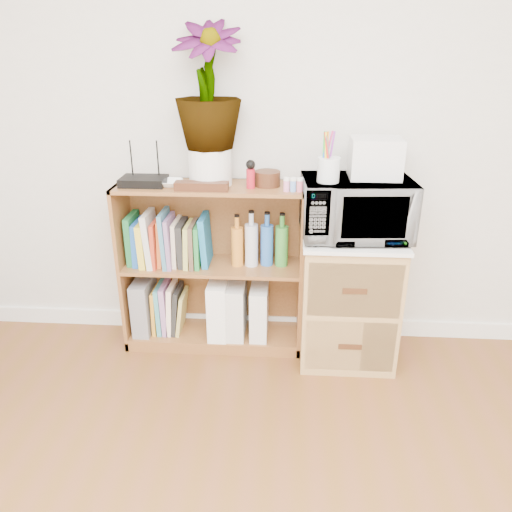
{
  "coord_description": "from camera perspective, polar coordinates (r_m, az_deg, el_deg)",
  "views": [
    {
      "loc": [
        0.07,
        -0.41,
        1.63
      ],
      "look_at": [
        -0.1,
        1.95,
        0.62
      ],
      "focal_mm": 35.0,
      "sensor_mm": 36.0,
      "label": 1
    }
  ],
  "objects": [
    {
      "name": "skirting_board",
      "position": [
        3.09,
        2.19,
        -7.69
      ],
      "size": [
        4.0,
        0.02,
        0.1
      ],
      "primitive_type": "cube",
      "color": "white",
      "rests_on": "ground"
    },
    {
      "name": "bookshelf",
      "position": [
        2.79,
        -4.97,
        -1.39
      ],
      "size": [
        1.0,
        0.3,
        0.95
      ],
      "primitive_type": "cube",
      "color": "brown",
      "rests_on": "ground"
    },
    {
      "name": "wicker_unit",
      "position": [
        2.77,
        10.46,
        -4.81
      ],
      "size": [
        0.5,
        0.45,
        0.7
      ],
      "primitive_type": "cube",
      "color": "#9E7542",
      "rests_on": "ground"
    },
    {
      "name": "microwave",
      "position": [
        2.56,
        11.31,
        5.39
      ],
      "size": [
        0.56,
        0.4,
        0.3
      ],
      "primitive_type": "imported",
      "rotation": [
        0.0,
        0.0,
        0.08
      ],
      "color": "silver",
      "rests_on": "wicker_unit"
    },
    {
      "name": "pen_cup",
      "position": [
        2.44,
        8.29,
        9.74
      ],
      "size": [
        0.11,
        0.11,
        0.12
      ],
      "primitive_type": "cylinder",
      "color": "silver",
      "rests_on": "microwave"
    },
    {
      "name": "small_appliance",
      "position": [
        2.55,
        13.47,
        10.85
      ],
      "size": [
        0.25,
        0.2,
        0.19
      ],
      "primitive_type": "cube",
      "color": "silver",
      "rests_on": "microwave"
    },
    {
      "name": "router",
      "position": [
        2.68,
        -12.72,
        8.35
      ],
      "size": [
        0.23,
        0.16,
        0.04
      ],
      "primitive_type": "cube",
      "color": "black",
      "rests_on": "bookshelf"
    },
    {
      "name": "white_bowl",
      "position": [
        2.64,
        -9.78,
        8.22
      ],
      "size": [
        0.13,
        0.13,
        0.03
      ],
      "primitive_type": "imported",
      "color": "white",
      "rests_on": "bookshelf"
    },
    {
      "name": "plant_pot",
      "position": [
        2.63,
        -5.25,
        10.16
      ],
      "size": [
        0.22,
        0.22,
        0.19
      ],
      "primitive_type": "cylinder",
      "color": "white",
      "rests_on": "bookshelf"
    },
    {
      "name": "potted_plant",
      "position": [
        2.57,
        -5.58,
        18.78
      ],
      "size": [
        0.34,
        0.34,
        0.6
      ],
      "primitive_type": "imported",
      "color": "#396A2A",
      "rests_on": "plant_pot"
    },
    {
      "name": "trinket_box",
      "position": [
        2.54,
        -6.24,
        7.94
      ],
      "size": [
        0.27,
        0.07,
        0.04
      ],
      "primitive_type": "cube",
      "color": "#351B0E",
      "rests_on": "bookshelf"
    },
    {
      "name": "kokeshi_doll",
      "position": [
        2.56,
        -0.62,
        8.84
      ],
      "size": [
        0.04,
        0.04,
        0.1
      ],
      "primitive_type": "cylinder",
      "color": "#AD1525",
      "rests_on": "bookshelf"
    },
    {
      "name": "wooden_bowl",
      "position": [
        2.6,
        1.32,
        8.85
      ],
      "size": [
        0.13,
        0.13,
        0.08
      ],
      "primitive_type": "cylinder",
      "color": "#3B1F10",
      "rests_on": "bookshelf"
    },
    {
      "name": "paint_jars",
      "position": [
        2.51,
        4.26,
        7.97
      ],
      "size": [
        0.11,
        0.04,
        0.06
      ],
      "primitive_type": "cube",
      "color": "pink",
      "rests_on": "bookshelf"
    },
    {
      "name": "file_box",
      "position": [
        2.99,
        -12.63,
        -5.41
      ],
      "size": [
        0.1,
        0.26,
        0.32
      ],
      "primitive_type": "cube",
      "color": "slate",
      "rests_on": "bookshelf"
    },
    {
      "name": "magazine_holder_left",
      "position": [
        2.89,
        -4.24,
        -5.77
      ],
      "size": [
        0.11,
        0.27,
        0.34
      ],
      "primitive_type": "cube",
      "color": "white",
      "rests_on": "bookshelf"
    },
    {
      "name": "magazine_holder_mid",
      "position": [
        2.88,
        -2.24,
        -6.03
      ],
      "size": [
        0.1,
        0.25,
        0.32
      ],
      "primitive_type": "cube",
      "color": "silver",
      "rests_on": "bookshelf"
    },
    {
      "name": "magazine_holder_right",
      "position": [
        2.87,
        0.37,
        -6.21
      ],
      "size": [
        0.1,
        0.24,
        0.31
      ],
      "primitive_type": "cube",
      "color": "silver",
      "rests_on": "bookshelf"
    },
    {
      "name": "cookbooks",
      "position": [
        2.78,
        -10.04,
        1.7
      ],
      "size": [
        0.45,
        0.2,
        0.31
      ],
      "color": "#1C6B35",
      "rests_on": "bookshelf"
    },
    {
      "name": "liquor_bottles",
      "position": [
        2.7,
        1.16,
        1.69
      ],
      "size": [
        0.39,
        0.07,
        0.3
      ],
      "color": "orange",
      "rests_on": "bookshelf"
    },
    {
      "name": "lower_books",
      "position": [
        2.96,
        -9.9,
        -5.88
      ],
      "size": [
        0.19,
        0.19,
        0.3
      ],
      "color": "orange",
      "rests_on": "bookshelf"
    }
  ]
}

